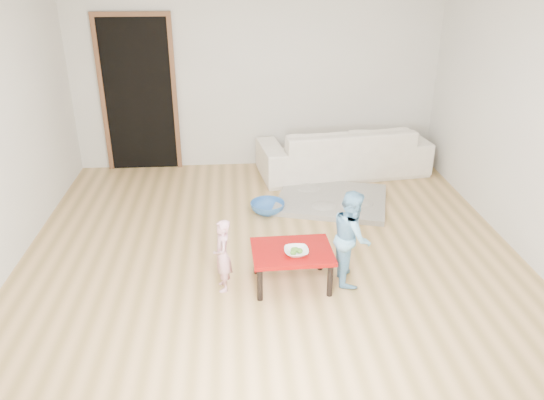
{
  "coord_description": "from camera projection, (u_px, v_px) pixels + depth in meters",
  "views": [
    {
      "loc": [
        -0.35,
        -4.73,
        2.74
      ],
      "look_at": [
        0.0,
        -0.2,
        0.65
      ],
      "focal_mm": 35.0,
      "sensor_mm": 36.0,
      "label": 1
    }
  ],
  "objects": [
    {
      "name": "sofa",
      "position": [
        343.0,
        150.0,
        7.25
      ],
      "size": [
        2.37,
        1.19,
        0.66
      ],
      "primitive_type": "imported",
      "rotation": [
        0.0,
        0.0,
        3.28
      ],
      "color": "white",
      "rests_on": "floor"
    },
    {
      "name": "floor",
      "position": [
        271.0,
        249.0,
        5.45
      ],
      "size": [
        5.0,
        5.0,
        0.01
      ],
      "primitive_type": "cube",
      "color": "#9D7C43",
      "rests_on": "ground"
    },
    {
      "name": "blanket",
      "position": [
        332.0,
        200.0,
        6.49
      ],
      "size": [
        1.54,
        1.39,
        0.06
      ],
      "primitive_type": null,
      "rotation": [
        0.0,
        0.0,
        -0.28
      ],
      "color": "#A29C8F",
      "rests_on": "floor"
    },
    {
      "name": "basin",
      "position": [
        268.0,
        207.0,
        6.21
      ],
      "size": [
        0.4,
        0.4,
        0.13
      ],
      "primitive_type": "imported",
      "color": "#2E64B0",
      "rests_on": "floor"
    },
    {
      "name": "right_wall",
      "position": [
        530.0,
        122.0,
        5.08
      ],
      "size": [
        0.02,
        5.0,
        2.6
      ],
      "primitive_type": "cube",
      "color": "silver",
      "rests_on": "floor"
    },
    {
      "name": "back_wall",
      "position": [
        257.0,
        73.0,
        7.17
      ],
      "size": [
        5.0,
        0.02,
        2.6
      ],
      "primitive_type": "cube",
      "color": "silver",
      "rests_on": "floor"
    },
    {
      "name": "doorway",
      "position": [
        139.0,
        96.0,
        7.16
      ],
      "size": [
        1.02,
        0.08,
        2.11
      ],
      "primitive_type": null,
      "color": "brown",
      "rests_on": "back_wall"
    },
    {
      "name": "cushion",
      "position": [
        326.0,
        144.0,
        6.96
      ],
      "size": [
        0.46,
        0.42,
        0.12
      ],
      "primitive_type": "cube",
      "rotation": [
        0.0,
        0.0,
        0.04
      ],
      "color": "orange",
      "rests_on": "sofa"
    },
    {
      "name": "child_pink",
      "position": [
        222.0,
        256.0,
        4.67
      ],
      "size": [
        0.19,
        0.27,
        0.68
      ],
      "primitive_type": "imported",
      "rotation": [
        0.0,
        0.0,
        -1.45
      ],
      "color": "#D46079",
      "rests_on": "floor"
    },
    {
      "name": "red_table",
      "position": [
        292.0,
        267.0,
        4.8
      ],
      "size": [
        0.73,
        0.56,
        0.36
      ],
      "primitive_type": null,
      "rotation": [
        0.0,
        0.0,
        0.03
      ],
      "color": "#880807",
      "rests_on": "floor"
    },
    {
      "name": "child_blue",
      "position": [
        351.0,
        237.0,
        4.77
      ],
      "size": [
        0.36,
        0.45,
        0.89
      ],
      "primitive_type": "imported",
      "rotation": [
        0.0,
        0.0,
        1.52
      ],
      "color": "#5697C7",
      "rests_on": "floor"
    },
    {
      "name": "bowl",
      "position": [
        296.0,
        252.0,
        4.65
      ],
      "size": [
        0.21,
        0.21,
        0.05
      ],
      "primitive_type": "imported",
      "color": "white",
      "rests_on": "red_table"
    },
    {
      "name": "broccoli",
      "position": [
        296.0,
        252.0,
        4.65
      ],
      "size": [
        0.12,
        0.12,
        0.06
      ],
      "primitive_type": null,
      "color": "#2D5919",
      "rests_on": "red_table"
    }
  ]
}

